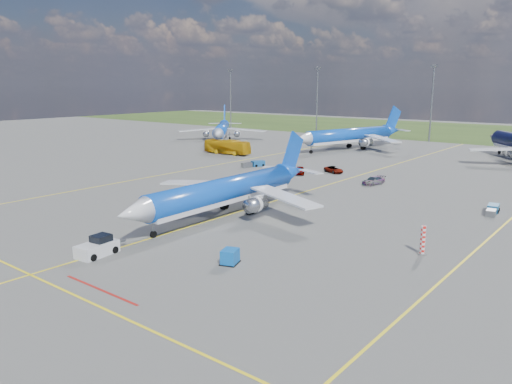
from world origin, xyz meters
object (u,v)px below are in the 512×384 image
Objects in this scene: apron_bus at (227,147)px; baggage_tug_c at (254,164)px; bg_jet_nnw at (349,149)px; main_airliner at (225,215)px; service_car_b at (334,170)px; pushback_tug at (98,247)px; service_car_c at (373,181)px; warning_post at (423,240)px; uld_container at (230,256)px; bg_jet_nw at (222,141)px; baggage_tug_w at (492,210)px; service_car_a at (300,170)px.

apron_bus is 2.36× the size of baggage_tug_c.
baggage_tug_c is (-2.01, -38.07, 0.55)m from bg_jet_nnw.
service_car_b is (-5.22, 37.71, 0.62)m from main_airliner.
service_car_c is (5.82, 51.37, -0.12)m from pushback_tug.
warning_post is 0.68× the size of service_car_b.
uld_container is 45.31m from service_car_c.
main_airliner is 8.38× the size of service_car_b.
bg_jet_nw reaches higher than service_car_b.
main_airliner reaches higher than warning_post.
warning_post reaches higher than service_car_b.
pushback_tug is at bearing -172.03° from uld_container.
apron_bus is 2.87× the size of service_car_b.
uld_container is at bearing -68.57° from service_car_c.
pushback_tug reaches higher than baggage_tug_w.
pushback_tug is at bearing -151.21° from apron_bus.
apron_bus reaches higher than baggage_tug_c.
main_airliner is 32.25m from service_car_c.
baggage_tug_c is (-16.88, -4.08, -0.07)m from service_car_b.
warning_post is at bearing 26.38° from uld_container.
uld_container is at bearing -32.56° from baggage_tug_c.
baggage_tug_w is at bearing -44.99° from service_car_a.
uld_container is 77.85m from apron_bus.
pushback_tug is 57.69m from service_car_b.
bg_jet_nw is 21.57× the size of uld_container.
bg_jet_nnw reaches higher than apron_bus.
service_car_b is 17.37m from baggage_tug_c.
baggage_tug_c is (38.30, -31.82, 0.55)m from bg_jet_nw.
pushback_tug is 52.86m from service_car_a.
warning_post is 78.79m from apron_bus.
baggage_tug_c is at bearing 146.06° from warning_post.
baggage_tug_w is (32.69, -14.31, -0.13)m from service_car_b.
uld_container is 58.24m from baggage_tug_c.
bg_jet_nnw is (40.31, 6.25, 0.00)m from bg_jet_nw.
pushback_tug is 75.73m from apron_bus.
apron_bus is at bearing 102.70° from service_car_b.
service_car_c is at bearing 123.27° from warning_post.
warning_post reaches higher than service_car_a.
bg_jet_nnw is at bearing 104.70° from main_airliner.
baggage_tug_w is at bearing -110.57° from apron_bus.
warning_post is 36.49m from service_car_c.
main_airliner is 2.92× the size of apron_bus.
bg_jet_nnw reaches higher than service_car_a.
warning_post is 0.50× the size of pushback_tug.
main_airliner is 18.21m from uld_container.
bg_jet_nnw is 9.58× the size of service_car_a.
pushback_tug is 1.40× the size of service_car_a.
baggage_tug_w is (47.56, -48.30, 0.49)m from bg_jet_nnw.
service_car_b is (-17.75, 50.91, -0.09)m from uld_container.
bg_jet_nnw is at bearing 123.24° from warning_post.
service_car_c is (45.67, -13.01, -1.08)m from apron_bus.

